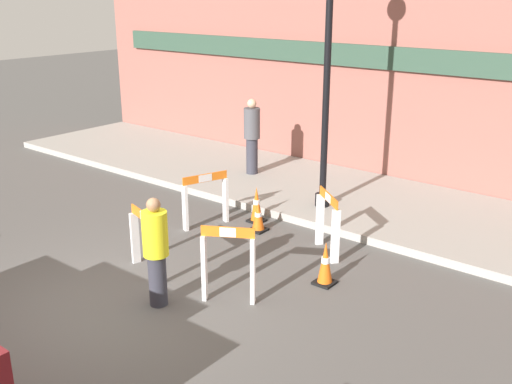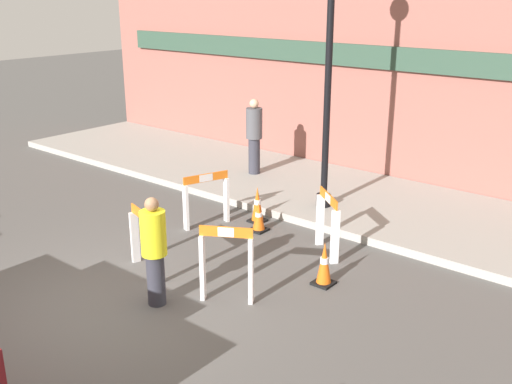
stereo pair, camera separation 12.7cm
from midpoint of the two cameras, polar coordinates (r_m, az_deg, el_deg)
name	(u,v)px [view 2 (the right image)]	position (r m, az deg, el deg)	size (l,w,h in m)	color
ground_plane	(85,313)	(8.70, -15.56, -11.05)	(60.00, 60.00, 0.00)	#565451
sidewalk_slab	(332,194)	(12.88, 7.51, -0.19)	(18.00, 3.51, 0.15)	#9E9B93
storefront_facade	(381,59)	(13.87, 12.12, 12.27)	(18.00, 0.22, 5.50)	#93564C
streetlamp_post	(330,32)	(11.26, 7.38, 14.86)	(0.44, 0.44, 5.19)	black
barricade_0	(146,239)	(9.42, -10.07, -4.46)	(0.96, 0.41, 1.01)	white
barricade_1	(227,262)	(8.43, -2.39, -6.72)	(0.72, 0.49, 1.14)	white
barricade_2	(328,222)	(9.98, 7.19, -2.83)	(0.73, 0.62, 1.07)	white
barricade_3	(206,197)	(11.14, -4.43, -0.52)	(0.42, 0.90, 1.02)	white
traffic_cone_0	(259,217)	(10.95, 0.59, -2.43)	(0.30, 0.30, 0.55)	black
traffic_cone_1	(257,205)	(11.36, 0.45, -1.25)	(0.30, 0.30, 0.70)	black
traffic_cone_2	(324,264)	(9.05, 6.91, -6.85)	(0.30, 0.30, 0.68)	black
person_worker	(154,249)	(8.35, -9.24, -5.34)	(0.38, 0.38, 1.59)	#33333D
person_pedestrian	(254,134)	(13.73, 0.09, 5.53)	(0.40, 0.40, 1.74)	#33333D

